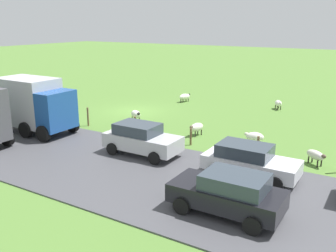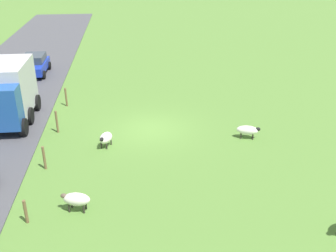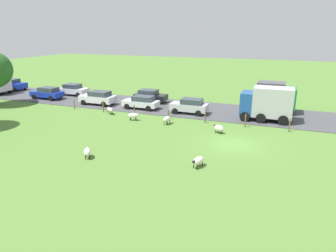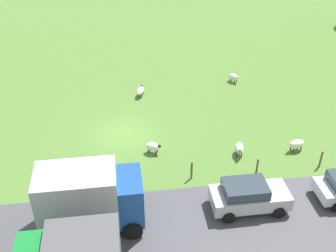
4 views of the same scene
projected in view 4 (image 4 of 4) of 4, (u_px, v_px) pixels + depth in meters
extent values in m
plane|color=#517A33|center=(123.00, 134.00, 27.62)|extent=(160.00, 160.00, 0.00)
cube|color=#47474C|center=(132.00, 251.00, 19.30)|extent=(8.00, 80.00, 0.06)
ellipsoid|color=silver|center=(239.00, 148.00, 25.36)|extent=(1.16, 0.74, 0.52)
ellipsoid|color=brown|center=(240.00, 151.00, 24.87)|extent=(0.29, 0.23, 0.20)
cylinder|color=#2D2823|center=(241.00, 155.00, 25.30)|extent=(0.07, 0.07, 0.34)
cylinder|color=#2D2823|center=(237.00, 155.00, 25.32)|extent=(0.07, 0.07, 0.34)
cylinder|color=#2D2823|center=(241.00, 150.00, 25.79)|extent=(0.07, 0.07, 0.34)
cylinder|color=#2D2823|center=(236.00, 150.00, 25.81)|extent=(0.07, 0.07, 0.34)
ellipsoid|color=white|center=(233.00, 77.00, 33.80)|extent=(1.03, 0.90, 0.48)
ellipsoid|color=silver|center=(238.00, 77.00, 33.47)|extent=(0.32, 0.29, 0.20)
cylinder|color=#2D2823|center=(236.00, 81.00, 33.90)|extent=(0.07, 0.07, 0.31)
cylinder|color=#2D2823|center=(234.00, 82.00, 33.75)|extent=(0.07, 0.07, 0.31)
cylinder|color=#2D2823|center=(232.00, 79.00, 34.22)|extent=(0.07, 0.07, 0.31)
cylinder|color=#2D2823|center=(230.00, 80.00, 34.07)|extent=(0.07, 0.07, 0.31)
ellipsoid|color=white|center=(297.00, 144.00, 25.74)|extent=(0.75, 1.10, 0.54)
ellipsoid|color=silver|center=(291.00, 144.00, 25.54)|extent=(0.23, 0.29, 0.20)
cylinder|color=#2D2823|center=(294.00, 151.00, 25.74)|extent=(0.07, 0.07, 0.33)
cylinder|color=#2D2823|center=(291.00, 148.00, 25.97)|extent=(0.07, 0.07, 0.33)
cylinder|color=#2D2823|center=(301.00, 149.00, 25.91)|extent=(0.07, 0.07, 0.33)
cylinder|color=#2D2823|center=(298.00, 146.00, 26.14)|extent=(0.07, 0.07, 0.33)
ellipsoid|color=white|center=(153.00, 147.00, 25.55)|extent=(0.88, 1.05, 0.55)
ellipsoid|color=black|center=(159.00, 146.00, 25.37)|extent=(0.27, 0.31, 0.20)
cylinder|color=#2D2823|center=(157.00, 150.00, 25.79)|extent=(0.07, 0.07, 0.29)
cylinder|color=#2D2823|center=(156.00, 153.00, 25.55)|extent=(0.07, 0.07, 0.29)
cylinder|color=#2D2823|center=(150.00, 149.00, 25.92)|extent=(0.07, 0.07, 0.29)
cylinder|color=#2D2823|center=(148.00, 152.00, 25.68)|extent=(0.07, 0.07, 0.29)
ellipsoid|color=white|center=(140.00, 91.00, 31.79)|extent=(1.25, 0.81, 0.49)
ellipsoid|color=black|center=(142.00, 86.00, 32.18)|extent=(0.30, 0.25, 0.20)
cylinder|color=#2D2823|center=(140.00, 92.00, 32.25)|extent=(0.07, 0.07, 0.28)
cylinder|color=#2D2823|center=(143.00, 93.00, 32.21)|extent=(0.07, 0.07, 0.28)
cylinder|color=#2D2823|center=(138.00, 96.00, 31.72)|extent=(0.07, 0.07, 0.28)
cylinder|color=#2D2823|center=(141.00, 96.00, 31.68)|extent=(0.07, 0.07, 0.28)
cylinder|color=brown|center=(52.00, 182.00, 22.54)|extent=(0.12, 0.12, 1.21)
cylinder|color=brown|center=(123.00, 176.00, 22.97)|extent=(0.12, 0.12, 1.28)
cylinder|color=brown|center=(192.00, 170.00, 23.44)|extent=(0.12, 0.12, 1.17)
cylinder|color=brown|center=(257.00, 166.00, 23.93)|extent=(0.12, 0.12, 1.00)
cylinder|color=brown|center=(321.00, 159.00, 24.33)|extent=(0.12, 0.12, 1.15)
cube|color=#1E4C99|center=(130.00, 196.00, 20.03)|extent=(2.31, 1.20, 2.30)
cube|color=#B2B2B7|center=(78.00, 196.00, 19.58)|extent=(2.31, 3.79, 2.91)
cylinder|color=black|center=(130.00, 197.00, 21.62)|extent=(0.30, 0.96, 0.96)
cylinder|color=black|center=(133.00, 230.00, 19.70)|extent=(0.30, 0.96, 0.96)
cylinder|color=black|center=(101.00, 200.00, 21.44)|extent=(0.30, 0.96, 0.96)
cylinder|color=black|center=(100.00, 234.00, 19.52)|extent=(0.30, 0.96, 0.96)
cylinder|color=black|center=(60.00, 204.00, 21.21)|extent=(0.30, 0.96, 0.96)
cylinder|color=black|center=(56.00, 238.00, 19.29)|extent=(0.30, 0.96, 0.96)
cylinder|color=black|center=(323.00, 184.00, 22.74)|extent=(0.22, 0.64, 0.64)
cube|color=#B7B7BC|center=(250.00, 198.00, 21.30)|extent=(1.77, 4.06, 0.76)
cube|color=#333D47|center=(245.00, 189.00, 20.91)|extent=(1.56, 2.23, 0.56)
cylinder|color=black|center=(267.00, 189.00, 22.39)|extent=(0.22, 0.64, 0.64)
cylinder|color=black|center=(279.00, 212.00, 20.92)|extent=(0.22, 0.64, 0.64)
cylinder|color=black|center=(220.00, 194.00, 22.09)|extent=(0.22, 0.64, 0.64)
cylinder|color=black|center=(229.00, 218.00, 20.62)|extent=(0.22, 0.64, 0.64)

